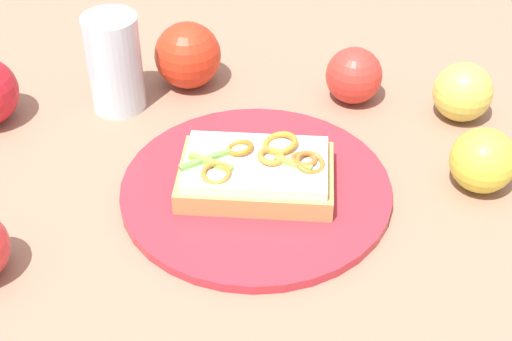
{
  "coord_description": "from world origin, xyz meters",
  "views": [
    {
      "loc": [
        0.42,
        0.43,
        0.52
      ],
      "look_at": [
        0.0,
        0.0,
        0.03
      ],
      "focal_mm": 52.93,
      "sensor_mm": 36.0,
      "label": 1
    }
  ],
  "objects": [
    {
      "name": "sandwich",
      "position": [
        -0.0,
        0.0,
        0.03
      ],
      "size": [
        0.18,
        0.19,
        0.04
      ],
      "rotation": [
        0.0,
        0.0,
        2.3
      ],
      "color": "tan",
      "rests_on": "plate"
    },
    {
      "name": "apple_0",
      "position": [
        -0.18,
        0.16,
        0.03
      ],
      "size": [
        0.1,
        0.1,
        0.07
      ],
      "primitive_type": "sphere",
      "rotation": [
        0.0,
        0.0,
        4.14
      ],
      "color": "gold",
      "rests_on": "ground_plane"
    },
    {
      "name": "apple_1",
      "position": [
        -0.27,
        0.07,
        0.03
      ],
      "size": [
        0.07,
        0.07,
        0.07
      ],
      "primitive_type": "sphere",
      "rotation": [
        0.0,
        0.0,
        4.78
      ],
      "color": "#D2C14B",
      "rests_on": "ground_plane"
    },
    {
      "name": "plate",
      "position": [
        0.0,
        0.0,
        0.01
      ],
      "size": [
        0.28,
        0.28,
        0.01
      ],
      "primitive_type": "cylinder",
      "color": "#B32934",
      "rests_on": "ground_plane"
    },
    {
      "name": "apple_2",
      "position": [
        -0.09,
        -0.21,
        0.04
      ],
      "size": [
        0.1,
        0.1,
        0.08
      ],
      "primitive_type": "sphere",
      "rotation": [
        0.0,
        0.0,
        4.9
      ],
      "color": "red",
      "rests_on": "ground_plane"
    },
    {
      "name": "ground_plane",
      "position": [
        0.0,
        0.0,
        0.0
      ],
      "size": [
        2.0,
        2.0,
        0.0
      ],
      "primitive_type": "plane",
      "color": "#976851",
      "rests_on": "ground"
    },
    {
      "name": "drinking_glass",
      "position": [
        0.01,
        -0.23,
        0.06
      ],
      "size": [
        0.06,
        0.06,
        0.12
      ],
      "primitive_type": "cylinder",
      "color": "silver",
      "rests_on": "ground_plane"
    },
    {
      "name": "apple_5",
      "position": [
        -0.21,
        -0.05,
        0.03
      ],
      "size": [
        0.1,
        0.1,
        0.07
      ],
      "primitive_type": "sphere",
      "rotation": [
        0.0,
        0.0,
        0.71
      ],
      "color": "red",
      "rests_on": "ground_plane"
    }
  ]
}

